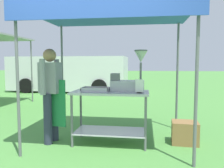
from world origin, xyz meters
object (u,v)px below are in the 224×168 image
Objects in this scene: menu_sign at (139,87)px; van_white at (69,73)px; donut_tray at (97,90)px; donut_cart at (110,106)px; stall_canopy at (111,18)px; vendor at (51,90)px; supply_crate at (185,133)px; donut_fryer at (129,79)px.

van_white reaches higher than menu_sign.
donut_cart is at bearing 10.73° from donut_tray.
van_white is (-3.11, 6.95, -1.25)m from stall_canopy.
donut_cart is at bearing -66.18° from van_white.
vendor reaches higher than donut_tray.
menu_sign reaches higher than donut_tray.
vendor reaches higher than menu_sign.
supply_crate is at bearing 2.80° from stall_canopy.
donut_fryer is 7.77m from van_white.
stall_canopy is at bearing 152.08° from menu_sign.
stall_canopy is 12.18× the size of menu_sign.
vendor is 7.45m from van_white.
supply_crate is (1.26, 0.06, -1.94)m from stall_canopy.
donut_fryer is 3.18× the size of menu_sign.
donut_cart is at bearing 161.85° from menu_sign.
donut_tray is at bearing -169.27° from donut_cart.
vendor is at bearing 177.50° from menu_sign.
donut_tray is 0.79m from vendor.
vendor is 2.40m from supply_crate.
vendor is at bearing -73.63° from van_white.
donut_tray is (-0.22, -0.14, -1.21)m from stall_canopy.
donut_fryer is 0.43× the size of vendor.
donut_cart is 0.62m from menu_sign.
van_white is at bearing 112.15° from donut_tray.
van_white is at bearing 113.82° from donut_cart.
supply_crate is at bearing 6.42° from vendor.
menu_sign is 0.48× the size of supply_crate.
donut_tray is at bearing -67.85° from van_white.
stall_canopy is 1.65× the size of vendor.
stall_canopy is 1.27m from menu_sign.
supply_crate is (0.77, 0.32, -0.80)m from menu_sign.
menu_sign is (0.18, -0.25, -0.12)m from donut_fryer.
donut_tray is 1.01× the size of supply_crate.
menu_sign is (0.49, -0.16, 0.35)m from donut_cart.
donut_cart is at bearing -164.37° from donut_fryer.
vendor is at bearing -169.16° from stall_canopy.
vendor reaches higher than supply_crate.
supply_crate is at bearing 22.71° from menu_sign.
vendor is (-0.79, -0.05, -0.01)m from donut_tray.
donut_fryer is 0.33m from menu_sign.
donut_cart is 1.35m from supply_crate.
donut_cart is 2.83× the size of supply_crate.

